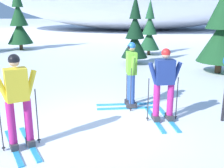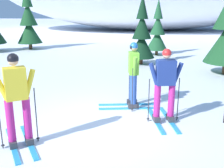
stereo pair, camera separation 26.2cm
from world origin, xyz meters
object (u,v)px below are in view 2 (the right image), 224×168
object	(u,v)px
skier_navy_jacket	(165,84)
pine_tree_center_left	(142,36)
pine_tree_center_right	(157,32)
skier_yellow_jacket	(17,99)
skier_lime_jacket	(133,74)
pine_tree_left	(29,23)

from	to	relation	value
skier_navy_jacket	pine_tree_center_left	distance (m)	6.81
skier_navy_jacket	pine_tree_center_right	world-z (taller)	pine_tree_center_right
pine_tree_center_right	pine_tree_center_left	bearing A→B (deg)	-111.52
skier_yellow_jacket	skier_navy_jacket	size ratio (longest dim) A/B	1.05
pine_tree_center_right	skier_navy_jacket	bearing A→B (deg)	-95.42
skier_lime_jacket	pine_tree_center_right	size ratio (longest dim) A/B	0.57
pine_tree_center_right	skier_lime_jacket	bearing A→B (deg)	-100.73
skier_yellow_jacket	pine_tree_center_right	xyz separation A→B (m)	(3.84, 10.72, 0.32)
skier_yellow_jacket	pine_tree_left	size ratio (longest dim) A/B	0.46
skier_lime_jacket	pine_tree_center_right	distance (m)	8.60
skier_yellow_jacket	pine_tree_center_right	world-z (taller)	pine_tree_center_right
skier_yellow_jacket	skier_lime_jacket	size ratio (longest dim) A/B	1.04
skier_lime_jacket	pine_tree_left	size ratio (longest dim) A/B	0.44
skier_yellow_jacket	pine_tree_center_right	size ratio (longest dim) A/B	0.60
skier_yellow_jacket	skier_navy_jacket	world-z (taller)	skier_yellow_jacket
pine_tree_left	pine_tree_center_right	distance (m)	8.14
skier_navy_jacket	pine_tree_center_left	size ratio (longest dim) A/B	0.54
skier_navy_jacket	pine_tree_center_right	xyz separation A→B (m)	(0.89, 9.42, 0.36)
skier_yellow_jacket	pine_tree_center_left	bearing A→B (deg)	70.88
pine_tree_center_left	skier_navy_jacket	bearing A→B (deg)	-88.83
skier_navy_jacket	pine_tree_center_left	xyz separation A→B (m)	(-0.14, 6.80, 0.43)
skier_yellow_jacket	skier_lime_jacket	xyz separation A→B (m)	(2.24, 2.27, -0.05)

